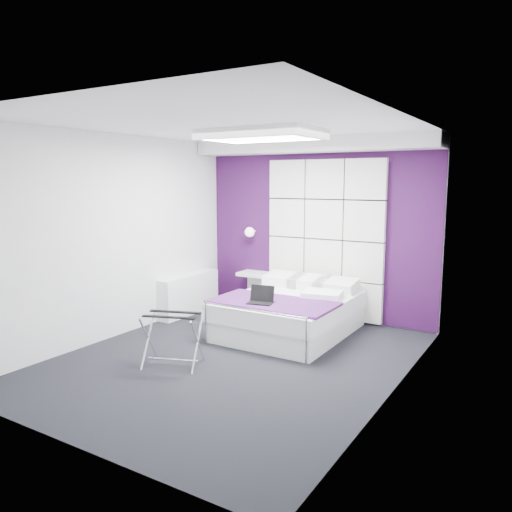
{
  "coord_description": "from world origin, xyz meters",
  "views": [
    {
      "loc": [
        3.04,
        -4.51,
        2.01
      ],
      "look_at": [
        0.08,
        0.35,
        1.15
      ],
      "focal_mm": 35.0,
      "sensor_mm": 36.0,
      "label": 1
    }
  ],
  "objects_px": {
    "wall_lamp": "(251,232)",
    "bed": "(290,313)",
    "radiator": "(189,294)",
    "laptop": "(262,299)",
    "nightstand": "(254,274)",
    "luggage_rack": "(173,340)"
  },
  "relations": [
    {
      "from": "wall_lamp",
      "to": "bed",
      "type": "distance_m",
      "value": 1.7
    },
    {
      "from": "radiator",
      "to": "bed",
      "type": "bearing_deg",
      "value": -2.83
    },
    {
      "from": "wall_lamp",
      "to": "bed",
      "type": "relative_size",
      "value": 0.08
    },
    {
      "from": "bed",
      "to": "laptop",
      "type": "relative_size",
      "value": 6.13
    },
    {
      "from": "nightstand",
      "to": "luggage_rack",
      "type": "height_order",
      "value": "nightstand"
    },
    {
      "from": "wall_lamp",
      "to": "radiator",
      "type": "bearing_deg",
      "value": -130.1
    },
    {
      "from": "bed",
      "to": "nightstand",
      "type": "relative_size",
      "value": 3.97
    },
    {
      "from": "radiator",
      "to": "nightstand",
      "type": "xyz_separation_m",
      "value": [
        0.73,
        0.72,
        0.27
      ]
    },
    {
      "from": "wall_lamp",
      "to": "luggage_rack",
      "type": "height_order",
      "value": "wall_lamp"
    },
    {
      "from": "wall_lamp",
      "to": "luggage_rack",
      "type": "bearing_deg",
      "value": -77.15
    },
    {
      "from": "bed",
      "to": "luggage_rack",
      "type": "bearing_deg",
      "value": -107.83
    },
    {
      "from": "wall_lamp",
      "to": "luggage_rack",
      "type": "xyz_separation_m",
      "value": [
        0.58,
        -2.56,
        -0.93
      ]
    },
    {
      "from": "nightstand",
      "to": "wall_lamp",
      "type": "bearing_deg",
      "value": 155.75
    },
    {
      "from": "radiator",
      "to": "luggage_rack",
      "type": "xyz_separation_m",
      "value": [
        1.22,
        -1.8,
        -0.01
      ]
    },
    {
      "from": "wall_lamp",
      "to": "bed",
      "type": "xyz_separation_m",
      "value": [
        1.13,
        -0.85,
        -0.95
      ]
    },
    {
      "from": "wall_lamp",
      "to": "radiator",
      "type": "relative_size",
      "value": 0.12
    },
    {
      "from": "radiator",
      "to": "laptop",
      "type": "xyz_separation_m",
      "value": [
        1.69,
        -0.67,
        0.27
      ]
    },
    {
      "from": "bed",
      "to": "luggage_rack",
      "type": "relative_size",
      "value": 3.14
    },
    {
      "from": "nightstand",
      "to": "luggage_rack",
      "type": "bearing_deg",
      "value": -78.88
    },
    {
      "from": "wall_lamp",
      "to": "nightstand",
      "type": "distance_m",
      "value": 0.66
    },
    {
      "from": "luggage_rack",
      "to": "nightstand",
      "type": "bearing_deg",
      "value": 80.68
    },
    {
      "from": "bed",
      "to": "laptop",
      "type": "xyz_separation_m",
      "value": [
        -0.08,
        -0.58,
        0.3
      ]
    }
  ]
}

